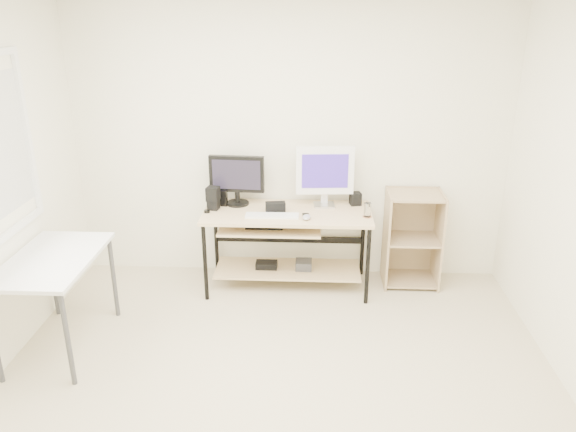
% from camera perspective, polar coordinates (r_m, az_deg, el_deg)
% --- Properties ---
extents(room, '(4.01, 4.01, 2.62)m').
position_cam_1_polar(room, '(3.32, -3.82, -0.08)').
color(room, beige).
rests_on(room, ground).
extents(desk, '(1.50, 0.65, 0.75)m').
position_cam_1_polar(desk, '(5.10, -0.35, -1.72)').
color(desk, beige).
rests_on(desk, ground).
extents(side_table, '(0.60, 1.00, 0.75)m').
position_cam_1_polar(side_table, '(4.50, -22.76, -4.86)').
color(side_table, white).
rests_on(side_table, ground).
extents(shelf_unit, '(0.50, 0.40, 0.90)m').
position_cam_1_polar(shelf_unit, '(5.35, 12.43, -2.11)').
color(shelf_unit, tan).
rests_on(shelf_unit, ground).
extents(black_monitor, '(0.50, 0.21, 0.46)m').
position_cam_1_polar(black_monitor, '(5.13, -5.23, 3.96)').
color(black_monitor, black).
rests_on(black_monitor, desk).
extents(white_imac, '(0.52, 0.17, 0.56)m').
position_cam_1_polar(white_imac, '(5.06, 3.78, 4.46)').
color(white_imac, silver).
rests_on(white_imac, desk).
extents(keyboard, '(0.47, 0.13, 0.02)m').
position_cam_1_polar(keyboard, '(4.89, -1.63, 0.04)').
color(keyboard, white).
rests_on(keyboard, desk).
extents(mouse, '(0.09, 0.12, 0.04)m').
position_cam_1_polar(mouse, '(4.83, 1.90, -0.12)').
color(mouse, '#B8B8BD').
rests_on(mouse, desk).
extents(center_speaker, '(0.19, 0.10, 0.09)m').
position_cam_1_polar(center_speaker, '(4.99, -1.28, 0.92)').
color(center_speaker, black).
rests_on(center_speaker, desk).
extents(speaker_left, '(0.12, 0.12, 0.21)m').
position_cam_1_polar(speaker_left, '(5.07, -7.61, 1.86)').
color(speaker_left, black).
rests_on(speaker_left, desk).
extents(speaker_right, '(0.12, 0.12, 0.12)m').
position_cam_1_polar(speaker_right, '(5.20, 6.86, 1.76)').
color(speaker_right, black).
rests_on(speaker_right, desk).
extents(audio_controller, '(0.08, 0.06, 0.15)m').
position_cam_1_polar(audio_controller, '(5.16, -6.61, 1.82)').
color(audio_controller, black).
rests_on(audio_controller, desk).
extents(volume_puck, '(0.06, 0.06, 0.02)m').
position_cam_1_polar(volume_puck, '(5.03, -8.24, 0.47)').
color(volume_puck, black).
rests_on(volume_puck, desk).
extents(smartphone, '(0.07, 0.11, 0.01)m').
position_cam_1_polar(smartphone, '(4.91, 1.83, 0.06)').
color(smartphone, black).
rests_on(smartphone, desk).
extents(coaster, '(0.10, 0.10, 0.01)m').
position_cam_1_polar(coaster, '(4.93, 8.04, -0.06)').
color(coaster, '#AE744E').
rests_on(coaster, desk).
extents(drinking_glass, '(0.07, 0.07, 0.12)m').
position_cam_1_polar(drinking_glass, '(4.91, 8.07, 0.64)').
color(drinking_glass, white).
rests_on(drinking_glass, coaster).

